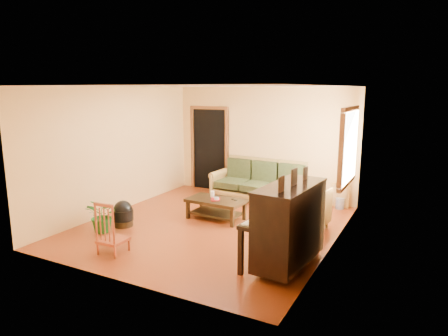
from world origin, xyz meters
The scene contains 16 objects.
floor centered at (0.00, 0.00, 0.00)m, with size 5.00×5.00×0.00m, color #66240D.
doorway centered at (-1.45, 2.48, 1.02)m, with size 1.08×0.16×2.05m, color black.
window centered at (2.21, 1.30, 1.50)m, with size 0.12×1.36×1.46m, color white.
sofa centered at (0.15, 1.96, 0.48)m, with size 2.23×0.93×0.96m, color olive.
coffee_table centered at (-0.11, 0.39, 0.21)m, with size 1.14×0.62×0.41m, color black.
armchair centered at (1.67, 0.66, 0.39)m, with size 0.75×0.78×0.78m, color olive.
piano centered at (1.86, -1.02, 0.62)m, with size 0.82×1.39×1.23m, color black.
footstool centered at (-1.48, -0.77, 0.18)m, with size 0.38×0.38×0.37m, color black.
red_chair centered at (-0.75, -1.82, 0.42)m, with size 0.40×0.43×0.85m, color maroon.
leaning_frame centered at (1.90, 2.34, 0.28)m, with size 0.42×0.09×0.55m, color #BC8C3E.
ceramic_crock centered at (1.92, 2.25, 0.12)m, with size 0.19×0.19×0.23m, color #2E468C.
potted_plant centered at (-1.56, -1.20, 0.32)m, with size 0.57×0.49×0.63m, color #195A1B.
book centered at (-0.17, 0.29, 0.42)m, with size 0.18×0.24×0.02m, color maroon.
candle centered at (-0.25, 0.49, 0.48)m, with size 0.07×0.07×0.13m, color white.
glass_jar centered at (-0.06, 0.31, 0.45)m, with size 0.10×0.10×0.06m, color silver.
remote centered at (0.24, 0.49, 0.42)m, with size 0.15×0.04×0.01m, color black.
Camera 1 is at (3.56, -6.27, 2.55)m, focal length 32.00 mm.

